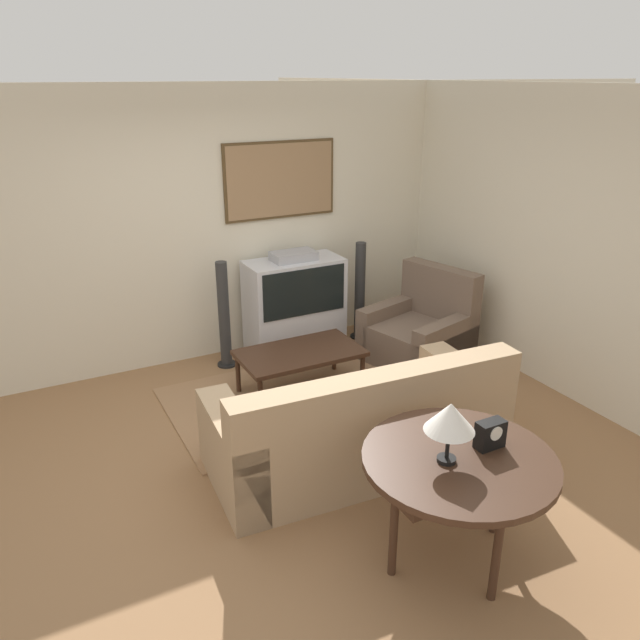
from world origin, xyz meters
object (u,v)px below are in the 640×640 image
at_px(table_lamp, 450,418).
at_px(mantel_clock, 490,434).
at_px(couch, 359,428).
at_px(console_table, 459,466).
at_px(speaker_tower_right, 360,293).
at_px(armchair, 420,333).
at_px(coffee_table, 300,355).
at_px(tv, 295,305).
at_px(speaker_tower_left, 224,318).

bearing_deg(table_lamp, mantel_clock, -0.15).
relative_size(couch, mantel_clock, 12.77).
relative_size(console_table, speaker_tower_right, 1.03).
bearing_deg(armchair, coffee_table, -101.21).
height_order(armchair, table_lamp, table_lamp).
xyz_separation_m(armchair, speaker_tower_right, (-0.25, 0.79, 0.22)).
xyz_separation_m(coffee_table, speaker_tower_right, (1.16, 0.87, 0.14)).
xyz_separation_m(console_table, mantel_clock, (0.22, 0.00, 0.15)).
distance_m(tv, table_lamp, 3.32).
relative_size(console_table, speaker_tower_left, 1.03).
height_order(tv, mantel_clock, tv).
xyz_separation_m(couch, speaker_tower_right, (1.27, 2.11, 0.20)).
height_order(mantel_clock, speaker_tower_left, speaker_tower_left).
relative_size(mantel_clock, speaker_tower_left, 0.16).
bearing_deg(speaker_tower_left, console_table, -84.82).
bearing_deg(coffee_table, speaker_tower_right, 37.06).
xyz_separation_m(tv, armchair, (1.03, -0.81, -0.22)).
xyz_separation_m(table_lamp, mantel_clock, (0.31, -0.00, -0.19)).
relative_size(armchair, table_lamp, 2.93).
bearing_deg(mantel_clock, speaker_tower_left, 99.00).
xyz_separation_m(mantel_clock, speaker_tower_right, (1.06, 3.21, -0.29)).
bearing_deg(table_lamp, armchair, 56.23).
height_order(coffee_table, mantel_clock, mantel_clock).
bearing_deg(couch, coffee_table, -91.39).
xyz_separation_m(tv, speaker_tower_right, (0.78, -0.02, 0.01)).
xyz_separation_m(couch, console_table, (-0.00, -1.11, 0.35)).
bearing_deg(table_lamp, console_table, -3.11).
relative_size(tv, speaker_tower_right, 1.00).
relative_size(couch, table_lamp, 6.00).
bearing_deg(speaker_tower_right, mantel_clock, -108.21).
bearing_deg(couch, speaker_tower_right, -117.34).
xyz_separation_m(mantel_clock, speaker_tower_left, (-0.51, 3.21, -0.29)).
bearing_deg(console_table, couch, 89.81).
xyz_separation_m(coffee_table, speaker_tower_left, (-0.41, 0.87, 0.14)).
bearing_deg(armchair, speaker_tower_left, -128.23).
bearing_deg(tv, armchair, -38.06).
bearing_deg(couch, speaker_tower_left, -78.29).
bearing_deg(armchair, table_lamp, -48.57).
bearing_deg(couch, console_table, 93.55).
height_order(armchair, console_table, armchair).
height_order(console_table, speaker_tower_left, speaker_tower_left).
relative_size(tv, armchair, 1.00).
height_order(mantel_clock, speaker_tower_right, speaker_tower_right).
relative_size(tv, coffee_table, 0.98).
bearing_deg(speaker_tower_right, armchair, -72.31).
relative_size(coffee_table, speaker_tower_right, 1.02).
bearing_deg(speaker_tower_left, couch, -82.03).
distance_m(tv, speaker_tower_left, 0.78).
xyz_separation_m(table_lamp, speaker_tower_right, (1.37, 3.21, -0.49)).
xyz_separation_m(console_table, speaker_tower_right, (1.27, 3.21, -0.14)).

